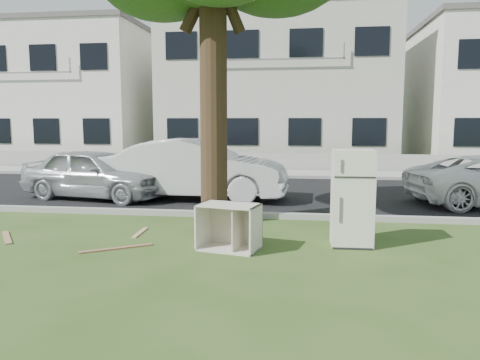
# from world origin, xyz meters

# --- Properties ---
(ground) EXTENTS (120.00, 120.00, 0.00)m
(ground) POSITION_xyz_m (0.00, 0.00, 0.00)
(ground) COLOR #2F4A1A
(road) EXTENTS (120.00, 7.00, 0.01)m
(road) POSITION_xyz_m (0.00, 6.00, 0.01)
(road) COLOR black
(road) RESTS_ON ground
(kerb_near) EXTENTS (120.00, 0.18, 0.12)m
(kerb_near) POSITION_xyz_m (0.00, 2.45, 0.00)
(kerb_near) COLOR gray
(kerb_near) RESTS_ON ground
(kerb_far) EXTENTS (120.00, 0.18, 0.12)m
(kerb_far) POSITION_xyz_m (0.00, 9.55, 0.00)
(kerb_far) COLOR gray
(kerb_far) RESTS_ON ground
(sidewalk) EXTENTS (120.00, 2.80, 0.01)m
(sidewalk) POSITION_xyz_m (0.00, 11.00, 0.01)
(sidewalk) COLOR gray
(sidewalk) RESTS_ON ground
(low_wall) EXTENTS (120.00, 0.15, 0.70)m
(low_wall) POSITION_xyz_m (0.00, 12.60, 0.35)
(low_wall) COLOR gray
(low_wall) RESTS_ON ground
(townhouse_left) EXTENTS (10.20, 8.16, 7.04)m
(townhouse_left) POSITION_xyz_m (-12.00, 17.50, 3.52)
(townhouse_left) COLOR white
(townhouse_left) RESTS_ON ground
(townhouse_center) EXTENTS (11.22, 8.16, 7.44)m
(townhouse_center) POSITION_xyz_m (0.00, 17.50, 3.72)
(townhouse_center) COLOR #B7B6A7
(townhouse_center) RESTS_ON ground
(fridge) EXTENTS (0.67, 0.62, 1.59)m
(fridge) POSITION_xyz_m (2.17, 0.48, 0.79)
(fridge) COLOR #B6B1A5
(fridge) RESTS_ON ground
(cabinet) EXTENTS (1.06, 0.79, 0.74)m
(cabinet) POSITION_xyz_m (0.20, -0.06, 0.37)
(cabinet) COLOR beige
(cabinet) RESTS_ON ground
(plank_a) EXTENTS (1.03, 0.73, 0.02)m
(plank_a) POSITION_xyz_m (-1.60, -0.30, 0.01)
(plank_a) COLOR #8C5F43
(plank_a) RESTS_ON ground
(plank_b) EXTENTS (0.70, 0.86, 0.02)m
(plank_b) POSITION_xyz_m (-3.80, 0.11, 0.01)
(plank_b) COLOR #996F50
(plank_b) RESTS_ON ground
(plank_c) EXTENTS (0.12, 0.77, 0.02)m
(plank_c) POSITION_xyz_m (-1.60, 0.79, 0.01)
(plank_c) COLOR tan
(plank_c) RESTS_ON ground
(car_center) EXTENTS (4.86, 1.83, 1.59)m
(car_center) POSITION_xyz_m (-1.45, 4.65, 0.79)
(car_center) COLOR silver
(car_center) RESTS_ON ground
(car_left) EXTENTS (4.21, 2.35, 1.35)m
(car_left) POSITION_xyz_m (-4.11, 4.38, 0.68)
(car_left) COLOR #A5A8AC
(car_left) RESTS_ON ground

